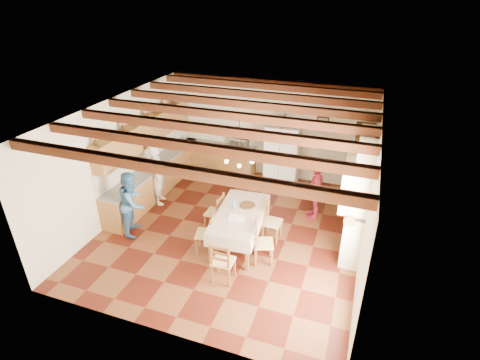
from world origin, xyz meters
name	(u,v)px	position (x,y,z in m)	size (l,w,h in m)	color
floor	(232,230)	(0.00, 0.00, -0.01)	(6.00, 6.50, 0.02)	#47150C
ceiling	(231,111)	(0.00, 0.00, 3.01)	(6.00, 6.50, 0.02)	white
wall_back	(270,129)	(0.00, 3.26, 1.50)	(6.00, 0.02, 3.00)	beige
wall_front	(158,266)	(0.00, -3.26, 1.50)	(6.00, 0.02, 3.00)	beige
wall_left	(119,157)	(-3.01, 0.00, 1.50)	(0.02, 6.50, 3.00)	beige
wall_right	(370,198)	(3.01, 0.00, 1.50)	(0.02, 6.50, 3.00)	beige
ceiling_beams	(231,116)	(0.00, 0.00, 2.91)	(6.00, 6.30, 0.16)	#35190D
lower_cabinets_left	(156,179)	(-2.70, 1.05, 0.43)	(0.60, 4.30, 0.86)	olive
lower_cabinets_back	(219,158)	(-1.55, 2.95, 0.43)	(2.30, 0.60, 0.86)	olive
countertop_left	(155,165)	(-2.70, 1.05, 0.88)	(0.62, 4.30, 0.04)	slate
countertop_back	(218,145)	(-1.55, 2.95, 0.88)	(2.34, 0.62, 0.04)	slate
backsplash_left	(144,153)	(-2.98, 1.05, 1.20)	(0.03, 4.30, 0.60)	white
backsplash_back	(222,133)	(-1.55, 3.23, 1.20)	(2.30, 0.03, 0.60)	white
upper_cabinets	(147,131)	(-2.83, 1.05, 1.85)	(0.35, 4.20, 0.70)	olive
fireplace	(355,195)	(2.72, 0.20, 1.40)	(0.56, 1.60, 2.80)	beige
wall_picture	(323,124)	(1.55, 3.23, 1.85)	(0.34, 0.03, 0.42)	black
refrigerator	(282,155)	(0.55, 2.72, 0.94)	(0.94, 0.77, 1.88)	white
hutch	(360,168)	(2.75, 2.30, 1.07)	(0.50, 1.18, 2.14)	#38230D
dining_table	(239,215)	(0.35, -0.44, 0.76)	(1.12, 2.00, 0.85)	beige
chandelier	(239,155)	(0.35, -0.44, 2.25)	(0.47, 0.47, 0.03)	black
chair_left_near	(205,233)	(-0.28, -0.95, 0.48)	(0.42, 0.40, 0.96)	brown
chair_left_far	(214,212)	(-0.42, -0.09, 0.48)	(0.42, 0.40, 0.96)	brown
chair_right_near	(264,243)	(1.04, -0.85, 0.48)	(0.42, 0.40, 0.96)	brown
chair_right_far	(272,222)	(1.01, -0.02, 0.48)	(0.42, 0.40, 0.96)	brown
chair_end_near	(223,260)	(0.44, -1.68, 0.48)	(0.42, 0.40, 0.96)	brown
chair_end_far	(253,201)	(0.32, 0.71, 0.48)	(0.42, 0.40, 0.96)	brown
person_man	(158,174)	(-2.34, 0.60, 0.86)	(0.62, 0.41, 1.71)	silver
person_woman_blue	(132,203)	(-2.19, -0.81, 0.79)	(0.77, 0.60, 1.59)	teal
person_woman_red	(315,191)	(1.77, 1.26, 0.75)	(0.88, 0.37, 1.51)	#BB2E43
microwave	(240,143)	(-0.84, 2.95, 1.04)	(0.50, 0.34, 0.28)	silver
fridge_vase	(285,119)	(0.57, 2.72, 2.03)	(0.29, 0.29, 0.30)	#38230D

